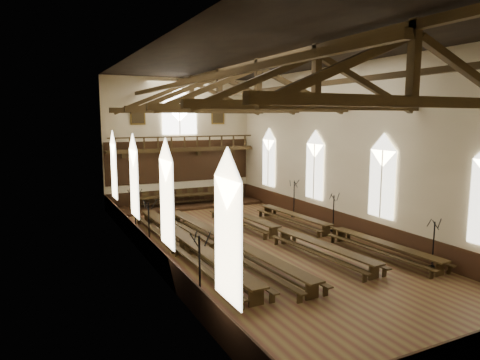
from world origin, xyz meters
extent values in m
plane|color=brown|center=(0.00, 0.00, 0.00)|extent=(26.00, 26.00, 0.00)
plane|color=beige|center=(0.00, 13.00, 5.00)|extent=(12.00, 0.00, 12.00)
plane|color=beige|center=(-6.00, 0.00, 5.00)|extent=(0.00, 26.00, 26.00)
plane|color=beige|center=(6.00, 0.00, 5.00)|extent=(0.00, 26.00, 26.00)
plane|color=black|center=(0.00, 0.00, 10.00)|extent=(26.00, 26.00, 0.00)
cube|color=#331B0F|center=(0.00, 12.96, 0.60)|extent=(11.90, 0.08, 1.20)
cube|color=#331B0F|center=(-5.96, 0.00, 0.60)|extent=(0.08, 25.90, 1.20)
cube|color=#331B0F|center=(5.96, 0.00, 0.60)|extent=(0.08, 25.90, 1.20)
cube|color=white|center=(-5.90, -9.00, 3.40)|extent=(0.05, 1.80, 3.60)
cube|color=white|center=(-5.90, -9.00, 5.20)|extent=(0.05, 1.80, 1.80)
cylinder|color=beige|center=(-5.86, -9.00, 3.40)|extent=(0.08, 0.08, 3.60)
cube|color=white|center=(-5.90, -3.00, 3.40)|extent=(0.05, 1.80, 3.60)
cube|color=white|center=(-5.90, -3.00, 5.20)|extent=(0.05, 1.80, 1.80)
cylinder|color=beige|center=(-5.86, -3.00, 3.40)|extent=(0.08, 0.08, 3.60)
cube|color=white|center=(-5.90, 3.00, 3.40)|extent=(0.05, 1.80, 3.60)
cube|color=white|center=(-5.90, 3.00, 5.20)|extent=(0.05, 1.80, 1.80)
cylinder|color=beige|center=(-5.86, 3.00, 3.40)|extent=(0.08, 0.08, 3.60)
cube|color=white|center=(-5.90, 9.00, 3.40)|extent=(0.05, 1.80, 3.60)
cube|color=white|center=(-5.90, 9.00, 5.20)|extent=(0.05, 1.80, 1.80)
cylinder|color=beige|center=(-5.86, 9.00, 3.40)|extent=(0.08, 0.08, 3.60)
cube|color=white|center=(5.90, -3.00, 3.40)|extent=(0.05, 1.80, 3.60)
cube|color=white|center=(5.90, -3.00, 5.20)|extent=(0.05, 1.80, 1.80)
cylinder|color=beige|center=(5.86, -3.00, 3.40)|extent=(0.08, 0.08, 3.60)
cube|color=white|center=(5.90, 3.00, 3.40)|extent=(0.05, 1.80, 3.60)
cube|color=white|center=(5.90, 3.00, 5.20)|extent=(0.05, 1.80, 1.80)
cylinder|color=beige|center=(5.86, 3.00, 3.40)|extent=(0.08, 0.08, 3.60)
cube|color=white|center=(5.90, 9.00, 3.40)|extent=(0.05, 1.80, 3.60)
cube|color=white|center=(5.90, 9.00, 5.20)|extent=(0.05, 1.80, 1.80)
cylinder|color=beige|center=(5.86, 9.00, 3.40)|extent=(0.08, 0.08, 3.60)
cube|color=white|center=(0.00, 12.90, 6.80)|extent=(2.80, 0.05, 2.40)
cube|color=white|center=(0.00, 12.90, 8.00)|extent=(2.80, 0.05, 2.80)
cylinder|color=beige|center=(0.00, 12.86, 6.80)|extent=(0.10, 0.10, 2.40)
cube|color=#3A2912|center=(0.00, 12.35, 4.40)|extent=(11.80, 1.20, 0.20)
cube|color=#331B0F|center=(0.00, 12.94, 3.45)|extent=(11.80, 0.10, 3.30)
cube|color=#3A2912|center=(0.00, 11.81, 5.45)|extent=(11.60, 0.12, 0.10)
cube|color=#3A2912|center=(0.00, 11.81, 4.55)|extent=(11.60, 0.12, 0.10)
cube|color=#3A2912|center=(-4.50, 12.75, 4.15)|extent=(0.35, 0.40, 0.50)
cube|color=#3A2912|center=(-1.50, 12.75, 4.15)|extent=(0.35, 0.40, 0.50)
cube|color=#3A2912|center=(1.50, 12.75, 4.15)|extent=(0.35, 0.40, 0.50)
cube|color=#3A2912|center=(4.50, 12.75, 4.15)|extent=(0.35, 0.40, 0.50)
cube|color=brown|center=(-3.30, 12.91, 7.10)|extent=(1.15, 0.06, 1.45)
cube|color=black|center=(-3.30, 12.87, 7.10)|extent=(0.95, 0.04, 1.25)
cube|color=brown|center=(3.30, 12.91, 7.10)|extent=(1.15, 0.06, 1.45)
cube|color=black|center=(3.30, 12.87, 7.10)|extent=(0.95, 0.04, 1.25)
cube|color=#3A2912|center=(0.00, -10.00, 7.40)|extent=(11.70, 0.35, 0.35)
cube|color=#3A2912|center=(0.00, -10.00, 8.70)|extent=(0.30, 0.30, 2.40)
cube|color=#3A2912|center=(-2.88, -10.00, 8.30)|extent=(5.44, 0.26, 2.40)
cube|color=#3A2912|center=(2.88, -10.00, 8.30)|extent=(5.44, 0.26, 2.40)
cube|color=#3A2912|center=(0.00, -5.00, 7.40)|extent=(11.70, 0.35, 0.35)
cube|color=#3A2912|center=(0.00, -5.00, 8.70)|extent=(0.30, 0.30, 2.40)
cube|color=#3A2912|center=(-2.88, -5.00, 8.30)|extent=(5.44, 0.26, 2.40)
cube|color=#3A2912|center=(2.88, -5.00, 8.30)|extent=(5.44, 0.26, 2.40)
cube|color=#3A2912|center=(0.00, 0.00, 7.40)|extent=(11.70, 0.35, 0.35)
cube|color=#3A2912|center=(0.00, 0.00, 8.70)|extent=(0.30, 0.30, 2.40)
cube|color=#3A2912|center=(-2.88, 0.00, 8.30)|extent=(5.44, 0.26, 2.40)
cube|color=#3A2912|center=(2.88, 0.00, 8.30)|extent=(5.44, 0.26, 2.40)
cube|color=#3A2912|center=(0.00, 5.00, 7.40)|extent=(11.70, 0.35, 0.35)
cube|color=#3A2912|center=(0.00, 5.00, 8.70)|extent=(0.30, 0.30, 2.40)
cube|color=#3A2912|center=(-2.88, 5.00, 8.30)|extent=(5.44, 0.26, 2.40)
cube|color=#3A2912|center=(2.88, 5.00, 8.30)|extent=(5.44, 0.26, 2.40)
cube|color=#3A2912|center=(0.00, 10.00, 7.40)|extent=(11.70, 0.35, 0.35)
cube|color=#3A2912|center=(0.00, 10.00, 8.70)|extent=(0.30, 0.30, 2.40)
cube|color=#3A2912|center=(-2.88, 10.00, 8.30)|extent=(5.44, 0.26, 2.40)
cube|color=#3A2912|center=(2.88, 10.00, 8.30)|extent=(5.44, 0.26, 2.40)
cube|color=#3A2912|center=(-3.36, 0.00, 8.70)|extent=(0.25, 25.70, 0.25)
cube|color=#3A2912|center=(3.36, 0.00, 8.70)|extent=(0.25, 25.70, 0.25)
cube|color=#3A2912|center=(0.00, 0.00, 9.70)|extent=(0.30, 25.70, 0.30)
cube|color=#3A2912|center=(-3.86, -3.28, 0.76)|extent=(0.93, 7.47, 0.09)
cube|color=#3A2912|center=(-3.86, -6.64, 0.36)|extent=(0.64, 0.10, 0.71)
cube|color=#3A2912|center=(-3.86, 0.08, 0.36)|extent=(0.64, 0.10, 0.71)
cube|color=#3A2912|center=(-3.86, -3.28, 0.27)|extent=(0.25, 6.61, 0.09)
cube|color=#3A2912|center=(-4.52, -3.30, 0.45)|extent=(0.48, 7.46, 0.06)
cube|color=#3A2912|center=(-4.52, -6.71, 0.21)|extent=(0.24, 0.08, 0.42)
cube|color=#3A2912|center=(-4.52, 0.11, 0.21)|extent=(0.24, 0.08, 0.42)
cube|color=#3A2912|center=(-3.20, -3.26, 0.45)|extent=(0.48, 7.46, 0.06)
cube|color=#3A2912|center=(-3.20, -6.67, 0.21)|extent=(0.24, 0.08, 0.42)
cube|color=#3A2912|center=(-3.20, 0.14, 0.21)|extent=(0.24, 0.08, 0.42)
cube|color=#3A2912|center=(-3.86, 4.12, 0.76)|extent=(0.93, 7.47, 0.09)
cube|color=#3A2912|center=(-3.86, 0.76, 0.36)|extent=(0.64, 0.10, 0.71)
cube|color=#3A2912|center=(-3.86, 7.48, 0.36)|extent=(0.64, 0.10, 0.71)
cube|color=#3A2912|center=(-3.86, 4.12, 0.27)|extent=(0.25, 6.61, 0.09)
cube|color=#3A2912|center=(-4.52, 4.10, 0.45)|extent=(0.48, 7.46, 0.06)
cube|color=#3A2912|center=(-4.52, 0.69, 0.21)|extent=(0.24, 0.08, 0.42)
cube|color=#3A2912|center=(-4.52, 7.51, 0.21)|extent=(0.24, 0.08, 0.42)
cube|color=#3A2912|center=(-3.20, 4.14, 0.45)|extent=(0.48, 7.46, 0.06)
cube|color=#3A2912|center=(-3.20, 0.73, 0.21)|extent=(0.24, 0.08, 0.42)
cube|color=#3A2912|center=(-3.20, 7.54, 0.21)|extent=(0.24, 0.08, 0.42)
cube|color=#3A2912|center=(-1.97, -3.83, 0.73)|extent=(1.22, 7.22, 0.08)
cube|color=#3A2912|center=(-1.97, -7.06, 0.34)|extent=(0.61, 0.12, 0.69)
cube|color=#3A2912|center=(-1.97, -0.59, 0.34)|extent=(0.61, 0.12, 0.69)
cube|color=#3A2912|center=(-1.97, -3.83, 0.26)|extent=(0.53, 6.35, 0.08)
cube|color=#3A2912|center=(-2.60, -3.87, 0.43)|extent=(0.79, 7.19, 0.06)
cube|color=#3A2912|center=(-2.60, -7.16, 0.20)|extent=(0.23, 0.09, 0.40)
cube|color=#3A2912|center=(-2.60, -0.59, 0.20)|extent=(0.23, 0.09, 0.40)
cube|color=#3A2912|center=(-1.33, -3.78, 0.43)|extent=(0.79, 7.19, 0.06)
cube|color=#3A2912|center=(-1.33, -7.07, 0.20)|extent=(0.23, 0.09, 0.40)
cube|color=#3A2912|center=(-1.33, -0.50, 0.20)|extent=(0.23, 0.09, 0.40)
cube|color=#3A2912|center=(-1.97, 3.57, 0.73)|extent=(1.22, 7.22, 0.08)
cube|color=#3A2912|center=(-1.97, 0.34, 0.34)|extent=(0.61, 0.12, 0.69)
cube|color=#3A2912|center=(-1.97, 6.81, 0.34)|extent=(0.61, 0.12, 0.69)
cube|color=#3A2912|center=(-1.97, 3.57, 0.26)|extent=(0.53, 6.35, 0.08)
cube|color=#3A2912|center=(-2.60, 3.53, 0.43)|extent=(0.79, 7.19, 0.06)
cube|color=#3A2912|center=(-2.60, 0.24, 0.20)|extent=(0.23, 0.09, 0.40)
cube|color=#3A2912|center=(-2.60, 6.81, 0.20)|extent=(0.23, 0.09, 0.40)
cube|color=#3A2912|center=(-1.33, 3.62, 0.43)|extent=(0.79, 7.19, 0.06)
cube|color=#3A2912|center=(-1.33, 0.33, 0.20)|extent=(0.23, 0.09, 0.40)
cube|color=#3A2912|center=(-1.33, 6.90, 0.20)|extent=(0.23, 0.09, 0.40)
cube|color=#3A2912|center=(1.54, -3.45, 0.70)|extent=(1.28, 6.95, 0.08)
cube|color=#3A2912|center=(1.54, -6.57, 0.33)|extent=(0.59, 0.13, 0.66)
cube|color=#3A2912|center=(1.54, -0.34, 0.33)|extent=(0.59, 0.13, 0.66)
cube|color=#3A2912|center=(1.54, -3.45, 0.25)|extent=(0.60, 6.11, 0.08)
cube|color=#3A2912|center=(0.93, -3.50, 0.42)|extent=(0.86, 6.92, 0.06)
cube|color=#3A2912|center=(0.93, -6.67, 0.19)|extent=(0.23, 0.09, 0.39)
cube|color=#3A2912|center=(0.93, -0.34, 0.19)|extent=(0.23, 0.09, 0.39)
cube|color=#3A2912|center=(2.15, -3.40, 0.42)|extent=(0.86, 6.92, 0.06)
cube|color=#3A2912|center=(2.15, -6.56, 0.19)|extent=(0.23, 0.09, 0.39)
cube|color=#3A2912|center=(2.15, -0.24, 0.19)|extent=(0.23, 0.09, 0.39)
cube|color=#3A2912|center=(1.54, 3.95, 0.70)|extent=(1.28, 6.95, 0.08)
cube|color=#3A2912|center=(1.54, 0.83, 0.33)|extent=(0.59, 0.13, 0.66)
cube|color=#3A2912|center=(1.54, 7.06, 0.33)|extent=(0.59, 0.13, 0.66)
cube|color=#3A2912|center=(1.54, 3.95, 0.25)|extent=(0.60, 6.11, 0.08)
cube|color=#3A2912|center=(0.93, 3.90, 0.42)|extent=(0.86, 6.92, 0.06)
cube|color=#3A2912|center=(0.93, 0.73, 0.19)|extent=(0.23, 0.09, 0.39)
cube|color=#3A2912|center=(0.93, 7.06, 0.19)|extent=(0.23, 0.09, 0.39)
cube|color=#3A2912|center=(2.15, 4.00, 0.42)|extent=(0.86, 6.92, 0.06)
cube|color=#3A2912|center=(2.15, 0.84, 0.19)|extent=(0.23, 0.09, 0.39)
cube|color=#3A2912|center=(2.15, 7.16, 0.19)|extent=(0.23, 0.09, 0.39)
cube|color=#3A2912|center=(4.55, -4.49, 0.69)|extent=(1.12, 6.84, 0.08)
cube|color=#3A2912|center=(4.55, -7.56, 0.33)|extent=(0.58, 0.12, 0.65)
cube|color=#3A2912|center=(4.55, -1.43, 0.33)|extent=(0.58, 0.12, 0.65)
cube|color=#3A2912|center=(4.55, -4.49, 0.24)|extent=(0.47, 6.03, 0.08)
cube|color=#3A2912|center=(3.94, -4.53, 0.41)|extent=(0.71, 6.82, 0.06)
cube|color=#3A2912|center=(3.94, -7.64, 0.19)|extent=(0.22, 0.08, 0.38)
cube|color=#3A2912|center=(3.94, -1.42, 0.19)|extent=(0.22, 0.08, 0.38)
cube|color=#3A2912|center=(5.15, -4.45, 0.41)|extent=(0.71, 6.82, 0.06)
cube|color=#3A2912|center=(5.15, -7.57, 0.19)|extent=(0.22, 0.08, 0.38)
cube|color=#3A2912|center=(5.15, -1.34, 0.19)|extent=(0.22, 0.08, 0.38)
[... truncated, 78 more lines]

